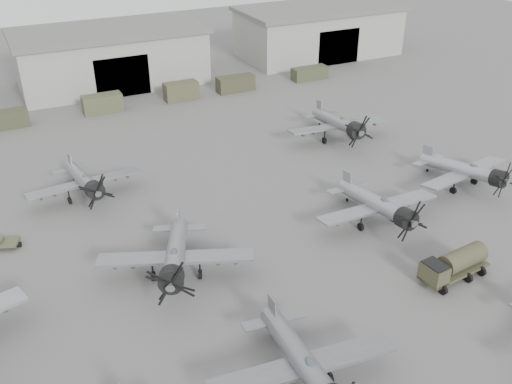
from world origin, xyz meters
TOP-DOWN VIEW (x-y plane):
  - ground at (0.00, 0.00)m, footprint 220.00×220.00m
  - hangar_center at (0.00, 61.96)m, footprint 29.00×14.80m
  - hangar_right at (38.00, 61.96)m, footprint 29.00×14.80m
  - support_truck_2 at (-17.29, 50.00)m, footprint 6.15×2.20m
  - support_truck_3 at (-4.37, 50.00)m, footprint 5.46×2.20m
  - support_truck_4 at (7.23, 50.00)m, footprint 4.95×2.20m
  - support_truck_5 at (16.03, 50.00)m, footprint 5.81×2.20m
  - support_truck_6 at (29.24, 50.00)m, footprint 5.91×2.20m
  - aircraft_near_1 at (-3.91, -5.37)m, footprint 12.64×11.37m
  - aircraft_mid_1 at (-7.51, 9.33)m, footprint 12.61×11.40m
  - aircraft_mid_2 at (12.40, 8.78)m, footprint 12.36×11.12m
  - aircraft_mid_3 at (25.16, 10.74)m, footprint 11.88×10.69m
  - aircraft_far_0 at (-11.43, 26.04)m, footprint 11.74×10.56m
  - aircraft_far_1 at (19.92, 26.99)m, footprint 13.11×11.80m
  - fuel_tanker at (13.14, -0.41)m, footprint 6.62×3.43m

SIDE VIEW (x-z plane):
  - ground at x=0.00m, z-range 0.00..0.00m
  - support_truck_6 at x=29.24m, z-range 0.00..2.01m
  - support_truck_2 at x=-17.29m, z-range 0.00..2.27m
  - support_truck_5 at x=16.03m, z-range 0.00..2.37m
  - support_truck_3 at x=-4.37m, z-range 0.00..2.54m
  - support_truck_4 at x=7.23m, z-range 0.00..2.64m
  - fuel_tanker at x=13.14m, z-range 0.18..2.67m
  - aircraft_far_0 at x=-11.43m, z-range -0.21..4.46m
  - aircraft_mid_3 at x=25.16m, z-range -0.21..4.50m
  - aircraft_mid_2 at x=12.40m, z-range -0.22..4.75m
  - aircraft_near_1 at x=-3.91m, z-range -0.23..4.80m
  - aircraft_mid_1 at x=-7.51m, z-range -0.23..4.89m
  - aircraft_far_1 at x=19.92m, z-range -0.24..4.99m
  - hangar_center at x=0.00m, z-range 0.02..8.72m
  - hangar_right at x=38.00m, z-range 0.02..8.72m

